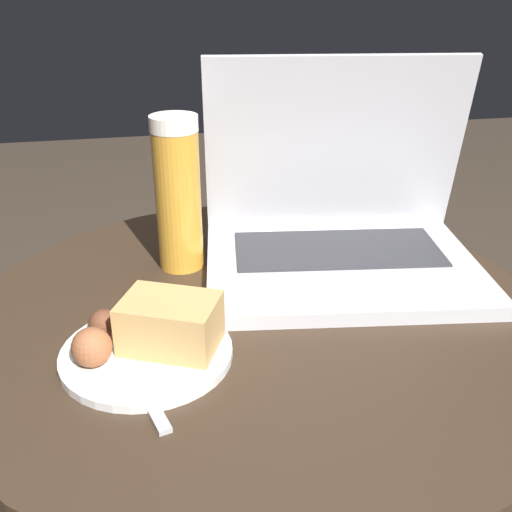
# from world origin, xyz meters

# --- Properties ---
(table) EXTENTS (0.67, 0.67, 0.55)m
(table) POSITION_xyz_m (0.00, 0.00, 0.39)
(table) COLOR #515156
(table) RESTS_ON ground_plane
(laptop) EXTENTS (0.37, 0.30, 0.26)m
(laptop) POSITION_xyz_m (0.13, 0.09, 0.61)
(laptop) COLOR silver
(laptop) RESTS_ON table
(beer_glass) EXTENTS (0.06, 0.06, 0.20)m
(beer_glass) POSITION_xyz_m (-0.07, 0.13, 0.65)
(beer_glass) COLOR gold
(beer_glass) RESTS_ON table
(snack_plate) EXTENTS (0.17, 0.17, 0.06)m
(snack_plate) POSITION_xyz_m (-0.12, -0.07, 0.57)
(snack_plate) COLOR silver
(snack_plate) RESTS_ON table
(fork) EXTENTS (0.07, 0.18, 0.00)m
(fork) POSITION_xyz_m (-0.15, -0.08, 0.55)
(fork) COLOR #B2B2B7
(fork) RESTS_ON table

